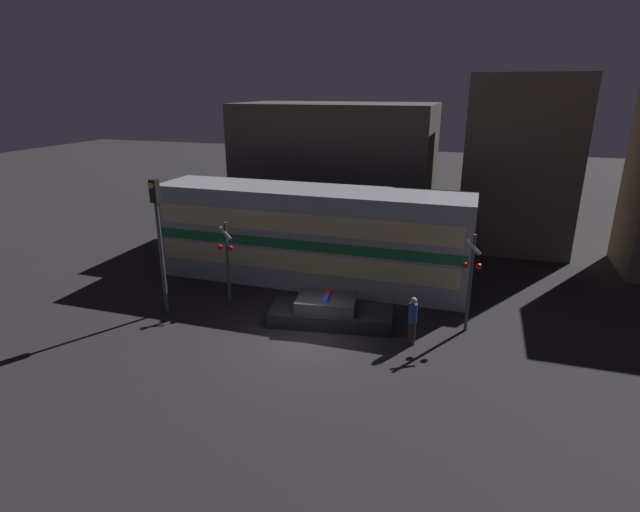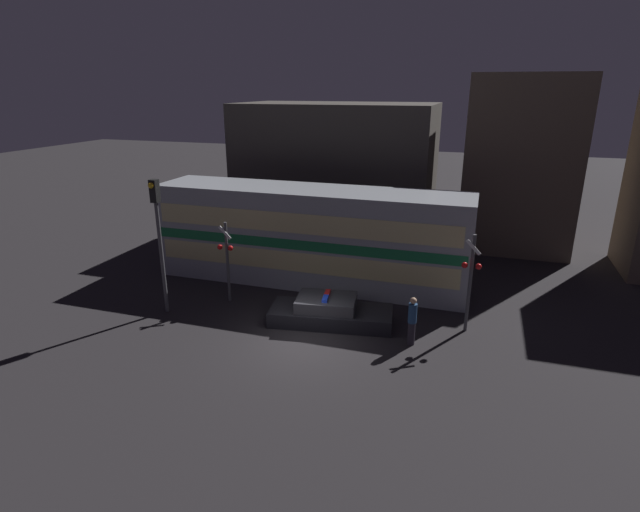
{
  "view_description": "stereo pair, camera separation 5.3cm",
  "coord_description": "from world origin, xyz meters",
  "px_view_note": "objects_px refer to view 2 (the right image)",
  "views": [
    {
      "loc": [
        5.61,
        -15.51,
        8.98
      ],
      "look_at": [
        -0.63,
        3.94,
        2.04
      ],
      "focal_mm": 28.0,
      "sensor_mm": 36.0,
      "label": 1
    },
    {
      "loc": [
        5.66,
        -15.49,
        8.98
      ],
      "look_at": [
        -0.63,
        3.94,
        2.04
      ],
      "focal_mm": 28.0,
      "sensor_mm": 36.0,
      "label": 2
    }
  ],
  "objects_px": {
    "traffic_light_corner": "(158,228)",
    "pedestrian": "(412,321)",
    "train": "(311,236)",
    "crossing_signal_near": "(470,278)",
    "police_car": "(330,312)"
  },
  "relations": [
    {
      "from": "police_car",
      "to": "train",
      "type": "bearing_deg",
      "value": 109.46
    },
    {
      "from": "train",
      "to": "traffic_light_corner",
      "type": "bearing_deg",
      "value": -131.24
    },
    {
      "from": "train",
      "to": "crossing_signal_near",
      "type": "relative_size",
      "value": 3.83
    },
    {
      "from": "police_car",
      "to": "pedestrian",
      "type": "relative_size",
      "value": 2.72
    },
    {
      "from": "train",
      "to": "police_car",
      "type": "bearing_deg",
      "value": -61.81
    },
    {
      "from": "crossing_signal_near",
      "to": "traffic_light_corner",
      "type": "bearing_deg",
      "value": -170.4
    },
    {
      "from": "traffic_light_corner",
      "to": "crossing_signal_near",
      "type": "bearing_deg",
      "value": 9.6
    },
    {
      "from": "pedestrian",
      "to": "traffic_light_corner",
      "type": "xyz_separation_m",
      "value": [
        -10.18,
        -0.32,
        2.67
      ]
    },
    {
      "from": "train",
      "to": "police_car",
      "type": "relative_size",
      "value": 2.93
    },
    {
      "from": "police_car",
      "to": "traffic_light_corner",
      "type": "xyz_separation_m",
      "value": [
        -6.83,
        -1.11,
        3.18
      ]
    },
    {
      "from": "traffic_light_corner",
      "to": "pedestrian",
      "type": "bearing_deg",
      "value": 1.78
    },
    {
      "from": "train",
      "to": "traffic_light_corner",
      "type": "height_order",
      "value": "traffic_light_corner"
    },
    {
      "from": "pedestrian",
      "to": "traffic_light_corner",
      "type": "bearing_deg",
      "value": -178.22
    },
    {
      "from": "train",
      "to": "crossing_signal_near",
      "type": "xyz_separation_m",
      "value": [
        7.43,
        -3.22,
        -0.08
      ]
    },
    {
      "from": "crossing_signal_near",
      "to": "traffic_light_corner",
      "type": "height_order",
      "value": "traffic_light_corner"
    }
  ]
}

